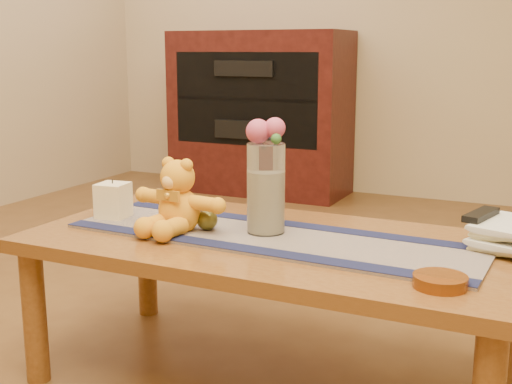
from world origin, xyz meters
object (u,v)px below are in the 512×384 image
at_px(bronze_ball, 207,220).
at_px(pillar_candle, 113,200).
at_px(glass_vase, 266,188).
at_px(amber_dish, 440,281).
at_px(tv_remote, 481,215).
at_px(book_bottom, 480,240).
at_px(teddy_bear, 179,196).

bearing_deg(bronze_ball, pillar_candle, 178.47).
distance_m(glass_vase, amber_dish, 0.60).
distance_m(tv_remote, amber_dish, 0.40).
bearing_deg(bronze_ball, book_bottom, 16.98).
bearing_deg(bronze_ball, tv_remote, 16.35).
bearing_deg(book_bottom, bronze_ball, -151.66).
xyz_separation_m(teddy_bear, tv_remote, (0.82, 0.25, -0.02)).
distance_m(pillar_candle, tv_remote, 1.11).
bearing_deg(pillar_candle, book_bottom, 11.30).
height_order(glass_vase, book_bottom, glass_vase).
distance_m(teddy_bear, tv_remote, 0.85).
relative_size(bronze_ball, book_bottom, 0.28).
bearing_deg(amber_dish, book_bottom, 84.81).
distance_m(teddy_bear, book_bottom, 0.86).
distance_m(teddy_bear, bronze_ball, 0.11).
bearing_deg(teddy_bear, amber_dish, -4.01).
relative_size(glass_vase, amber_dish, 2.10).
height_order(glass_vase, bronze_ball, glass_vase).
bearing_deg(tv_remote, pillar_candle, -154.80).
distance_m(glass_vase, tv_remote, 0.60).
relative_size(bronze_ball, tv_remote, 0.39).
bearing_deg(book_bottom, amber_dish, -83.83).
xyz_separation_m(pillar_candle, book_bottom, (1.09, 0.22, -0.05)).
xyz_separation_m(bronze_ball, book_bottom, (0.74, 0.23, -0.03)).
xyz_separation_m(pillar_candle, amber_dish, (1.05, -0.18, -0.05)).
bearing_deg(pillar_candle, tv_remote, 10.83).
bearing_deg(teddy_bear, tv_remote, 23.34).
bearing_deg(glass_vase, amber_dish, -22.87).
bearing_deg(teddy_bear, glass_vase, 25.24).
relative_size(pillar_candle, tv_remote, 0.68).
distance_m(glass_vase, bronze_ball, 0.20).
distance_m(glass_vase, book_bottom, 0.62).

